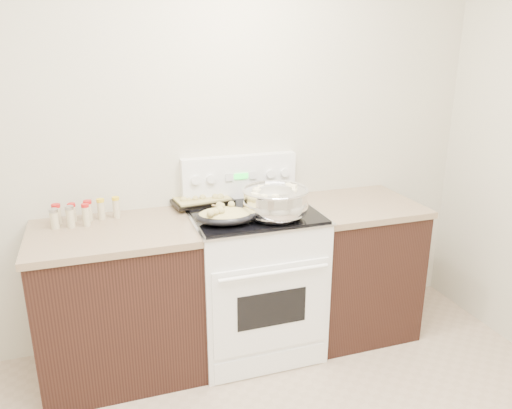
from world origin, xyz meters
name	(u,v)px	position (x,y,z in m)	size (l,w,h in m)	color
room_shell	(291,125)	(0.00, 0.00, 1.70)	(4.10, 3.60, 2.75)	beige
counter_left	(120,302)	(-0.48, 1.43, 0.46)	(0.93, 0.67, 0.92)	black
counter_right	(354,266)	(1.08, 1.43, 0.46)	(0.73, 0.67, 0.92)	black
kitchen_range	(253,278)	(0.35, 1.42, 0.49)	(0.78, 0.73, 1.22)	white
mixing_bowl	(275,203)	(0.43, 1.27, 1.03)	(0.49, 0.49, 0.23)	silver
roasting_pan	(225,215)	(0.13, 1.27, 0.99)	(0.38, 0.30, 0.11)	black
baking_sheet	(202,199)	(0.09, 1.70, 0.96)	(0.40, 0.31, 0.06)	black
wooden_spoon	(220,211)	(0.15, 1.45, 0.95)	(0.18, 0.20, 0.04)	tan
blue_ladle	(292,209)	(0.55, 1.30, 0.98)	(0.18, 0.23, 0.10)	#8AC6CF
spice_jars	(80,213)	(-0.65, 1.59, 0.98)	(0.39, 0.14, 0.13)	#BFB28C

